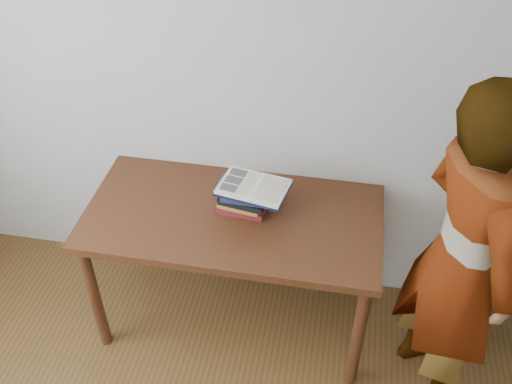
# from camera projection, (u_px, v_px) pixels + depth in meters

# --- Properties ---
(desk) EXTENTS (1.46, 0.73, 0.78)m
(desk) POSITION_uv_depth(u_px,v_px,m) (233.00, 229.00, 2.85)
(desk) COLOR #492512
(desk) RESTS_ON ground
(book_stack) EXTENTS (0.26, 0.21, 0.16)m
(book_stack) POSITION_uv_depth(u_px,v_px,m) (243.00, 197.00, 2.77)
(book_stack) COLOR maroon
(book_stack) RESTS_ON desk
(open_book) EXTENTS (0.36, 0.28, 0.03)m
(open_book) POSITION_uv_depth(u_px,v_px,m) (254.00, 187.00, 2.68)
(open_book) COLOR black
(open_book) RESTS_ON book_stack
(reader) EXTENTS (0.65, 0.75, 1.75)m
(reader) POSITION_uv_depth(u_px,v_px,m) (461.00, 261.00, 2.42)
(reader) COLOR tan
(reader) RESTS_ON ground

